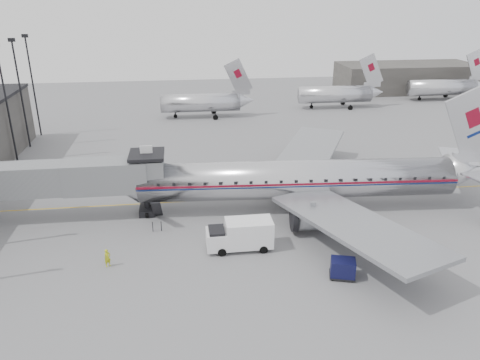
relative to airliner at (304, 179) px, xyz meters
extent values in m
plane|color=slate|center=(-6.80, -2.95, -3.19)|extent=(160.00, 160.00, 0.00)
cube|color=#3B3936|center=(38.20, 57.05, -0.19)|extent=(30.00, 12.00, 6.00)
cube|color=gold|center=(-3.80, 3.05, -3.18)|extent=(60.00, 0.15, 0.01)
cube|color=slate|center=(-28.80, 0.65, 1.11)|extent=(12.00, 2.80, 3.00)
cube|color=slate|center=(-19.80, 0.65, 1.11)|extent=(8.00, 3.00, 3.10)
cube|color=slate|center=(-15.80, 1.05, 1.11)|extent=(3.20, 3.60, 3.20)
cube|color=black|center=(-15.80, 1.05, 3.01)|extent=(3.40, 3.80, 0.30)
cube|color=white|center=(-15.80, 1.05, 3.51)|extent=(1.20, 0.15, 0.80)
cylinder|color=black|center=(-16.10, 0.65, -1.79)|extent=(0.56, 0.56, 2.80)
cube|color=black|center=(-16.10, 0.65, -2.84)|extent=(1.60, 2.20, 0.70)
cylinder|color=black|center=(-16.10, -0.35, -2.89)|extent=(0.30, 0.60, 0.60)
cylinder|color=black|center=(-16.10, 1.65, -2.89)|extent=(0.30, 0.60, 0.60)
cube|color=black|center=(-15.00, -1.65, -1.69)|extent=(0.90, 3.20, 2.90)
cylinder|color=black|center=(-34.30, 19.05, 4.31)|extent=(0.24, 0.24, 15.00)
cylinder|color=black|center=(-34.30, 25.05, 4.31)|extent=(0.24, 0.24, 15.00)
cube|color=black|center=(-34.30, 25.05, 11.81)|extent=(0.90, 0.25, 0.50)
cylinder|color=black|center=(-34.30, 31.05, 4.31)|extent=(0.24, 0.24, 15.00)
cube|color=black|center=(-34.30, 31.05, 11.81)|extent=(0.90, 0.25, 0.50)
cylinder|color=silver|center=(-8.80, 39.05, -0.59)|extent=(14.00, 3.20, 3.20)
cube|color=silver|center=(-2.00, 39.05, 3.81)|extent=(5.17, 0.26, 6.52)
cylinder|color=black|center=(-13.30, 39.05, -2.69)|extent=(0.24, 0.24, 1.00)
cylinder|color=silver|center=(17.20, 43.05, -0.59)|extent=(14.00, 3.20, 3.20)
cube|color=silver|center=(24.00, 43.05, 3.81)|extent=(5.17, 0.26, 6.52)
cylinder|color=black|center=(12.70, 43.05, -2.69)|extent=(0.24, 0.24, 1.00)
cylinder|color=silver|center=(41.20, 47.05, -0.59)|extent=(14.00, 3.20, 3.20)
cube|color=silver|center=(48.00, 47.05, 3.81)|extent=(5.17, 0.26, 6.52)
cylinder|color=black|center=(36.70, 47.05, -2.69)|extent=(0.24, 0.24, 1.00)
cylinder|color=silver|center=(-0.80, 0.05, 0.01)|extent=(32.15, 5.89, 3.94)
cone|color=silver|center=(-18.35, 1.12, 0.01)|extent=(3.43, 4.13, 3.94)
cone|color=silver|center=(17.07, -1.04, 0.44)|extent=(4.48, 4.00, 3.75)
cube|color=maroon|center=(-0.80, 0.05, 0.28)|extent=(32.16, 5.94, 0.19)
cube|color=#0A1A57|center=(-0.80, 0.05, 0.03)|extent=(32.16, 5.94, 0.11)
cube|color=silver|center=(16.75, -1.03, 5.34)|extent=(6.55, 0.72, 8.19)
cube|color=gray|center=(2.98, 9.43, -0.31)|extent=(13.07, 17.83, 1.26)
cube|color=gray|center=(1.81, -9.72, -0.31)|extent=(11.46, 18.02, 1.26)
cylinder|color=gray|center=(0.07, 5.55, -1.64)|extent=(3.75, 2.46, 2.24)
cylinder|color=gray|center=(-0.60, -5.52, -1.64)|extent=(3.75, 2.46, 2.24)
cylinder|color=black|center=(-15.69, 0.96, -2.50)|extent=(0.21, 0.21, 1.39)
cylinder|color=black|center=(1.50, 2.68, -2.44)|extent=(0.28, 0.28, 1.49)
cylinder|color=black|center=(1.50, 2.68, -2.71)|extent=(1.09, 0.44, 1.07)
cylinder|color=black|center=(1.16, -2.85, -2.44)|extent=(0.28, 0.28, 1.49)
cylinder|color=black|center=(1.16, -2.85, -2.71)|extent=(1.09, 0.44, 1.07)
cube|color=white|center=(-6.84, -7.52, -1.66)|extent=(4.08, 2.28, 2.37)
cube|color=white|center=(-9.67, -7.53, -2.12)|extent=(1.82, 2.16, 1.58)
cube|color=black|center=(-9.67, -7.53, -1.44)|extent=(1.37, 1.93, 0.68)
cylinder|color=black|center=(-9.32, -8.55, -2.83)|extent=(0.72, 0.29, 0.72)
cylinder|color=black|center=(-9.33, -6.52, -2.83)|extent=(0.72, 0.29, 0.72)
cylinder|color=black|center=(-5.71, -8.53, -2.83)|extent=(0.72, 0.29, 0.72)
cylinder|color=black|center=(-5.72, -6.49, -2.83)|extent=(0.72, 0.29, 0.72)
cube|color=#0C0E33|center=(-0.14, -12.95, -2.28)|extent=(2.23, 1.91, 1.33)
cube|color=black|center=(-0.14, -12.95, -3.00)|extent=(2.35, 2.03, 0.11)
cylinder|color=black|center=(-1.03, -13.28, -3.05)|extent=(0.31, 0.19, 0.29)
cylinder|color=black|center=(0.43, -13.71, -3.05)|extent=(0.31, 0.19, 0.29)
cylinder|color=black|center=(-0.70, -12.19, -3.05)|extent=(0.31, 0.19, 0.29)
cylinder|color=black|center=(0.75, -12.62, -3.05)|extent=(0.31, 0.19, 0.29)
imported|color=#BAC116|center=(-18.80, -8.95, -2.41)|extent=(0.68, 0.64, 1.56)
camera|label=1|loc=(-12.18, -43.18, 18.00)|focal=35.00mm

